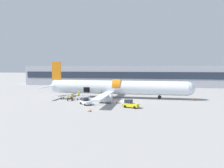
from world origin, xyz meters
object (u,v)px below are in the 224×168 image
object	(u,v)px
ground_crew_driver	(99,97)
suitcase_on_tarmac_upright	(72,100)
baggage_tug_mid	(86,102)
baggage_cart_queued	(66,97)
ground_crew_loader_a	(72,97)
ground_crew_supervisor	(68,97)
baggage_tug_lead	(130,104)
ground_crew_loader_b	(79,95)
airplane	(115,88)
suitcase_on_tarmac_spare	(87,100)
baggage_cart_loading	(83,98)

from	to	relation	value
ground_crew_driver	suitcase_on_tarmac_upright	world-z (taller)	ground_crew_driver
baggage_tug_mid	baggage_cart_queued	bearing A→B (deg)	138.52
baggage_cart_queued	ground_crew_loader_a	xyz separation A→B (m)	(2.24, -1.46, 0.36)
ground_crew_loader_a	ground_crew_supervisor	size ratio (longest dim) A/B	1.01
ground_crew_supervisor	ground_crew_loader_a	bearing A→B (deg)	63.89
baggage_tug_mid	baggage_cart_queued	xyz separation A→B (m)	(-7.53, 6.66, -0.13)
baggage_cart_queued	suitcase_on_tarmac_upright	distance (m)	3.97
baggage_tug_lead	ground_crew_supervisor	xyz separation A→B (m)	(-16.01, 5.45, 0.16)
ground_crew_loader_a	ground_crew_supervisor	bearing A→B (deg)	-116.11
baggage_tug_mid	ground_crew_loader_b	distance (m)	9.86
ground_crew_loader_a	suitcase_on_tarmac_upright	distance (m)	1.57
ground_crew_driver	baggage_cart_queued	bearing A→B (deg)	173.75
baggage_cart_queued	ground_crew_driver	distance (m)	9.18
ground_crew_supervisor	suitcase_on_tarmac_upright	size ratio (longest dim) A/B	2.89
baggage_tug_lead	ground_crew_loader_a	world-z (taller)	ground_crew_loader_a
ground_crew_driver	ground_crew_supervisor	size ratio (longest dim) A/B	1.09
ground_crew_loader_a	ground_crew_loader_b	bearing A→B (deg)	81.08
ground_crew_supervisor	suitcase_on_tarmac_upright	bearing A→B (deg)	0.06
baggage_tug_mid	ground_crew_loader_a	world-z (taller)	ground_crew_loader_a
airplane	suitcase_on_tarmac_upright	size ratio (longest dim) A/B	70.54
baggage_tug_mid	suitcase_on_tarmac_upright	distance (m)	6.12
baggage_tug_mid	airplane	bearing A→B (deg)	67.50
ground_crew_loader_a	ground_crew_loader_b	xyz separation A→B (m)	(0.54, 3.43, 0.03)
baggage_tug_lead	suitcase_on_tarmac_spare	world-z (taller)	baggage_tug_lead
baggage_cart_queued	baggage_tug_mid	bearing A→B (deg)	-41.48
baggage_cart_queued	suitcase_on_tarmac_spare	xyz separation A→B (m)	(6.58, -2.42, -0.18)
airplane	baggage_tug_lead	distance (m)	14.14
baggage_tug_mid	baggage_cart_queued	world-z (taller)	baggage_tug_mid
suitcase_on_tarmac_spare	ground_crew_loader_a	bearing A→B (deg)	167.51
baggage_tug_mid	suitcase_on_tarmac_spare	size ratio (longest dim) A/B	4.05
airplane	baggage_cart_queued	xyz separation A→B (m)	(-12.25, -4.72, -2.24)
baggage_cart_loading	baggage_tug_mid	bearing A→B (deg)	-66.29
baggage_cart_loading	suitcase_on_tarmac_upright	distance (m)	3.00
airplane	ground_crew_loader_a	world-z (taller)	airplane
baggage_cart_loading	ground_crew_loader_a	world-z (taller)	ground_crew_loader_a
ground_crew_driver	ground_crew_supervisor	bearing A→B (deg)	-166.83
ground_crew_loader_b	suitcase_on_tarmac_upright	bearing A→B (deg)	-89.27
ground_crew_loader_a	ground_crew_supervisor	world-z (taller)	ground_crew_loader_a
ground_crew_loader_b	ground_crew_driver	bearing A→B (deg)	-25.11
baggage_cart_loading	ground_crew_supervisor	distance (m)	3.94
ground_crew_loader_a	ground_crew_loader_b	size ratio (longest dim) A/B	0.96
ground_crew_driver	baggage_tug_mid	bearing A→B (deg)	-105.64
ground_crew_driver	suitcase_on_tarmac_spare	bearing A→B (deg)	-150.83
baggage_cart_queued	ground_crew_driver	bearing A→B (deg)	-6.25
baggage_tug_mid	baggage_cart_loading	distance (m)	6.67
ground_crew_driver	suitcase_on_tarmac_spare	distance (m)	2.98
airplane	baggage_tug_mid	distance (m)	12.49
baggage_tug_mid	ground_crew_supervisor	world-z (taller)	ground_crew_supervisor
ground_crew_loader_a	ground_crew_driver	xyz separation A→B (m)	(6.88, 0.46, 0.07)
ground_crew_loader_a	suitcase_on_tarmac_upright	bearing A→B (deg)	-65.29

